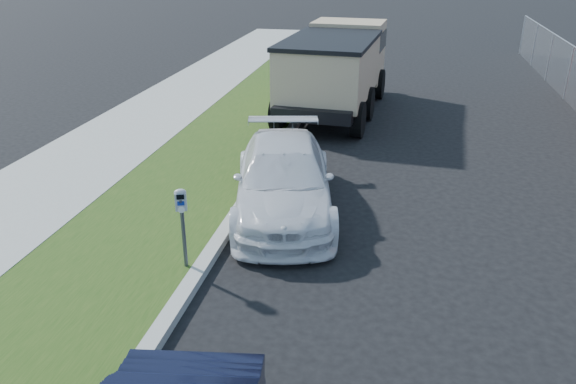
# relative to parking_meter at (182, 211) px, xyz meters

# --- Properties ---
(ground) EXTENTS (120.00, 120.00, 0.00)m
(ground) POSITION_rel_parking_meter_xyz_m (2.83, 0.33, -1.12)
(ground) COLOR black
(ground) RESTS_ON ground
(streetside) EXTENTS (6.12, 50.00, 0.15)m
(streetside) POSITION_rel_parking_meter_xyz_m (-2.73, 2.33, -1.05)
(streetside) COLOR gray
(streetside) RESTS_ON ground
(parking_meter) EXTENTS (0.22, 0.18, 1.37)m
(parking_meter) POSITION_rel_parking_meter_xyz_m (0.00, 0.00, 0.00)
(parking_meter) COLOR #3F4247
(parking_meter) RESTS_ON ground
(white_wagon) EXTENTS (2.85, 4.98, 1.36)m
(white_wagon) POSITION_rel_parking_meter_xyz_m (1.10, 2.68, -0.44)
(white_wagon) COLOR silver
(white_wagon) RESTS_ON ground
(dump_truck) EXTENTS (3.03, 6.69, 2.56)m
(dump_truck) POSITION_rel_parking_meter_xyz_m (1.18, 10.37, 0.32)
(dump_truck) COLOR black
(dump_truck) RESTS_ON ground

